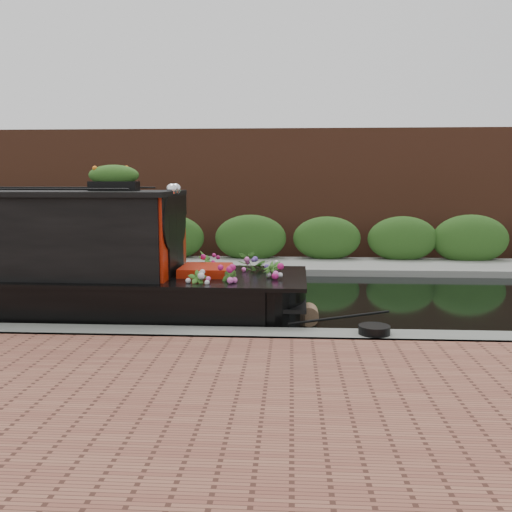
{
  "coord_description": "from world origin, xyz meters",
  "views": [
    {
      "loc": [
        1.37,
        -11.24,
        2.43
      ],
      "look_at": [
        0.71,
        -0.6,
        0.99
      ],
      "focal_mm": 40.0,
      "sensor_mm": 36.0,
      "label": 1
    }
  ],
  "objects": [
    {
      "name": "far_hedge",
      "position": [
        0.0,
        5.1,
        0.0
      ],
      "size": [
        40.0,
        1.1,
        2.8
      ],
      "primitive_type": "cube",
      "color": "#2A531B",
      "rests_on": "ground"
    },
    {
      "name": "far_bank_path",
      "position": [
        0.0,
        4.2,
        0.0
      ],
      "size": [
        40.0,
        2.4,
        0.34
      ],
      "primitive_type": "cube",
      "color": "gray",
      "rests_on": "ground"
    },
    {
      "name": "far_brick_wall",
      "position": [
        0.0,
        7.2,
        0.0
      ],
      "size": [
        40.0,
        1.0,
        8.0
      ],
      "primitive_type": "cube",
      "color": "brown",
      "rests_on": "ground"
    },
    {
      "name": "near_bank_pavers",
      "position": [
        0.0,
        -7.0,
        0.0
      ],
      "size": [
        40.0,
        7.0,
        0.5
      ],
      "primitive_type": "cube",
      "color": "brown",
      "rests_on": "ground"
    },
    {
      "name": "rope_fender",
      "position": [
        1.68,
        -1.79,
        0.16
      ],
      "size": [
        0.32,
        0.43,
        0.32
      ],
      "primitive_type": "cylinder",
      "rotation": [
        1.57,
        0.0,
        0.0
      ],
      "color": "brown",
      "rests_on": "ground"
    },
    {
      "name": "coiled_mooring_rope",
      "position": [
        2.56,
        -3.28,
        0.31
      ],
      "size": [
        0.45,
        0.45,
        0.12
      ],
      "primitive_type": "cylinder",
      "color": "black",
      "rests_on": "near_bank_coping"
    },
    {
      "name": "near_bank_coping",
      "position": [
        0.0,
        -3.3,
        0.0
      ],
      "size": [
        40.0,
        0.6,
        0.5
      ],
      "primitive_type": "cube",
      "color": "slate",
      "rests_on": "ground"
    },
    {
      "name": "ground",
      "position": [
        0.0,
        0.0,
        0.0
      ],
      "size": [
        80.0,
        80.0,
        0.0
      ],
      "primitive_type": "plane",
      "color": "black",
      "rests_on": "ground"
    }
  ]
}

